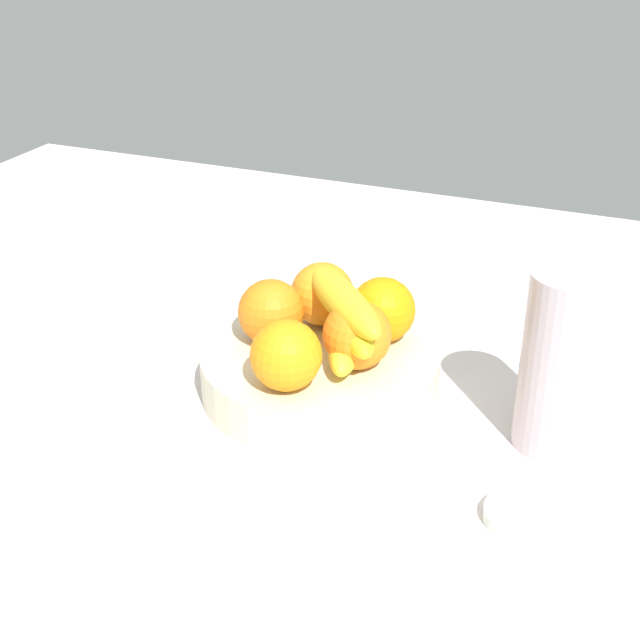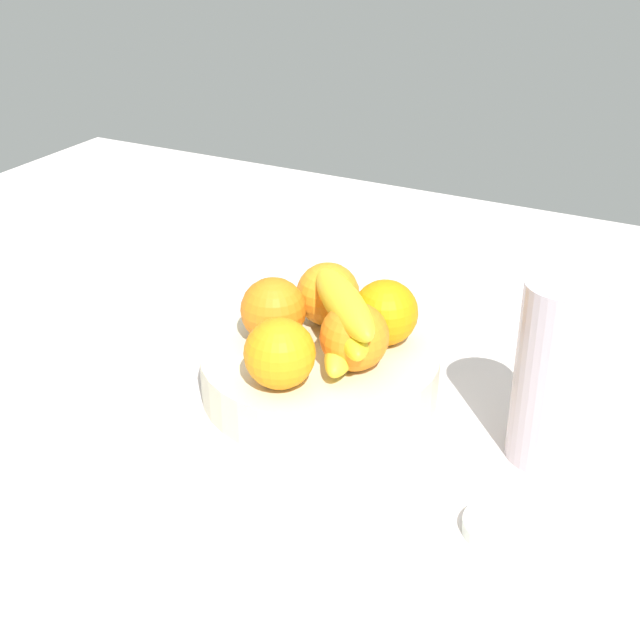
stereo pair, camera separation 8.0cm
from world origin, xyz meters
The scene contains 10 objects.
ground_plane centered at (0.00, 0.00, -1.50)cm, with size 180.00×140.00×3.00cm, color silver.
fruit_bowl centered at (2.46, -0.63, 2.59)cm, with size 26.98×26.98×5.18cm, color beige.
orange_front_left centered at (-3.58, -0.50, 8.94)cm, with size 7.52×7.52×7.52cm, color orange.
orange_front_right centered at (2.05, -8.85, 8.94)cm, with size 7.52×7.52×7.52cm, color orange.
orange_center centered at (7.29, -1.93, 8.94)cm, with size 7.52×7.52×7.52cm, color orange.
orange_back_left centered at (7.91, 4.80, 8.94)cm, with size 7.52×7.52×7.52cm, color orange.
orange_back_right centered at (0.22, 6.05, 8.94)cm, with size 7.52×7.52×7.52cm, color orange.
banana_bunch centered at (5.31, 0.51, 9.38)cm, with size 14.68×17.45×8.40cm.
thermos_tumbler centered at (28.56, -0.87, 9.66)cm, with size 7.99×7.99×19.33cm, color #BDAEB7.
jar_lid centered at (28.20, -14.57, 0.67)cm, with size 6.93×6.93×1.34cm, color silver.
Camera 2 is at (42.64, -77.41, 54.13)cm, focal length 49.75 mm.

